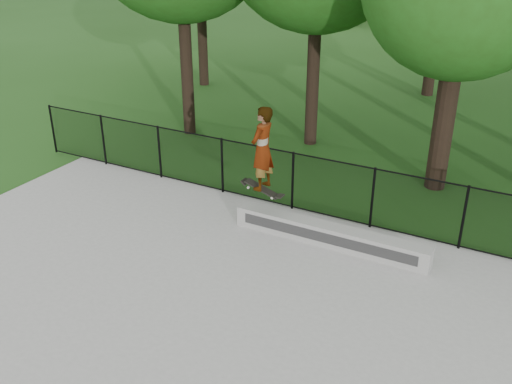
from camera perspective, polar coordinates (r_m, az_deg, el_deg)
ground at (r=10.02m, az=-11.43°, el=-15.59°), size 100.00×100.00×0.00m
concrete_slab at (r=10.00m, az=-11.44°, el=-15.46°), size 14.00×12.00×0.06m
grind_ledge at (r=12.58m, az=7.33°, el=-4.30°), size 4.42×0.40×0.47m
car_a at (r=41.39m, az=7.65°, el=17.05°), size 3.55×2.45×1.13m
car_b at (r=41.65m, az=19.45°, el=15.90°), size 3.10×1.63×1.07m
car_c at (r=39.19m, az=19.20°, el=15.44°), size 3.74×2.11×1.12m
skater_airborne at (r=12.34m, az=0.64°, el=4.26°), size 0.81×0.71×2.09m
chainlink_fence at (r=13.83m, az=3.68°, el=1.14°), size 16.06×0.06×1.50m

